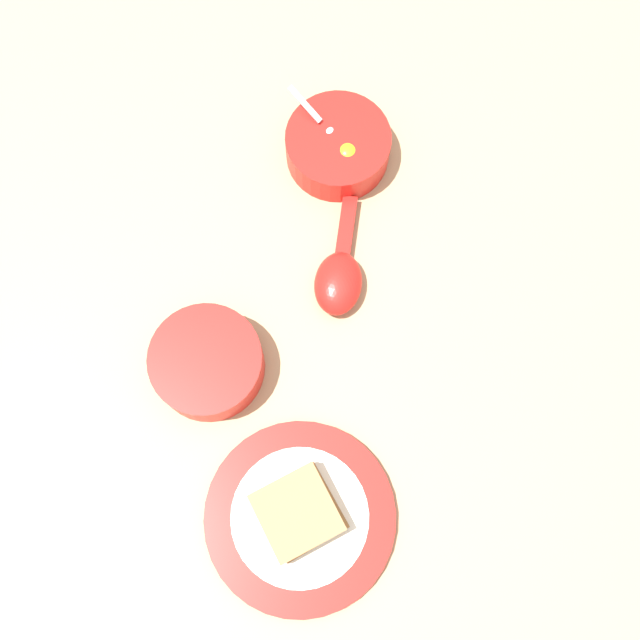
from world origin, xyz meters
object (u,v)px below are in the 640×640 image
Objects in this scene: toast_plate at (300,517)px; soup_spoon at (339,276)px; egg_bowl at (338,146)px; congee_bowl at (207,363)px; toast_sandwich at (299,512)px.

soup_spoon is at bearing -147.02° from toast_plate.
soup_spoon is at bearing 42.46° from egg_bowl.
congee_bowl is (-0.05, -0.19, 0.02)m from toast_plate.
toast_sandwich is at bearing 32.68° from soup_spoon.
toast_sandwich reaches higher than soup_spoon.
congee_bowl is (0.31, 0.07, 0.00)m from egg_bowl.
egg_bowl is 1.40× the size of toast_sandwich.
egg_bowl is 0.17m from soup_spoon.
congee_bowl is (0.18, -0.04, 0.01)m from soup_spoon.
toast_sandwich is 0.20m from congee_bowl.
toast_plate is 1.65× the size of congee_bowl.
toast_plate is at bearing 74.27° from congee_bowl.
soup_spoon is 0.19m from congee_bowl.
toast_sandwich reaches higher than toast_plate.
toast_plate is at bearing 32.98° from soup_spoon.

